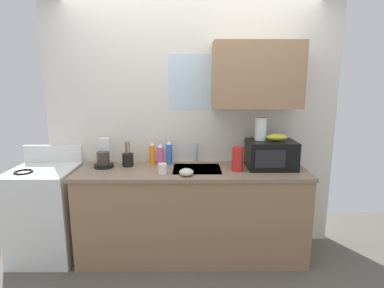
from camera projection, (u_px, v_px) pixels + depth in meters
name	position (u px, v px, depth m)	size (l,w,h in m)	color
kitchen_wall_assembly	(203.00, 119.00, 3.20)	(2.98, 0.42, 2.50)	silver
counter_unit	(192.00, 212.00, 3.07)	(2.21, 0.63, 0.90)	#9E7551
sink_faucet	(196.00, 153.00, 3.20)	(0.03, 0.03, 0.21)	#B2B5BA
stove_range	(46.00, 212.00, 3.07)	(0.60, 0.60, 1.08)	white
microwave	(271.00, 154.00, 3.01)	(0.46, 0.35, 0.27)	black
banana_bunch	(277.00, 137.00, 2.98)	(0.20, 0.11, 0.07)	gold
paper_towel_roll	(261.00, 129.00, 3.01)	(0.11, 0.11, 0.22)	white
coffee_maker	(104.00, 156.00, 3.06)	(0.19, 0.21, 0.28)	black
dish_soap_bottle_blue	(169.00, 153.00, 3.15)	(0.06, 0.06, 0.24)	blue
dish_soap_bottle_pink	(160.00, 155.00, 3.13)	(0.07, 0.07, 0.22)	#E55999
dish_soap_bottle_orange	(152.00, 154.00, 3.13)	(0.06, 0.06, 0.24)	orange
cereal_canister	(238.00, 159.00, 2.91)	(0.10, 0.10, 0.23)	red
mug_white	(162.00, 169.00, 2.83)	(0.08, 0.08, 0.10)	white
utensil_crock	(128.00, 159.00, 3.08)	(0.11, 0.11, 0.25)	black
small_bowl	(186.00, 172.00, 2.78)	(0.13, 0.13, 0.07)	beige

